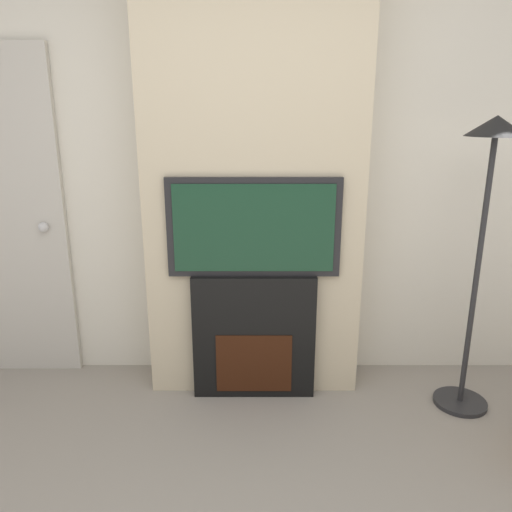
# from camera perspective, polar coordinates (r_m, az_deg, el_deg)

# --- Properties ---
(wall_back) EXTENTS (6.00, 0.06, 2.70)m
(wall_back) POSITION_cam_1_polar(r_m,az_deg,el_deg) (3.00, 0.03, 11.13)
(wall_back) COLOR silver
(wall_back) RESTS_ON ground_plane
(chimney_breast) EXTENTS (1.22, 0.31, 2.70)m
(chimney_breast) POSITION_cam_1_polar(r_m,az_deg,el_deg) (2.82, 0.01, 10.77)
(chimney_breast) COLOR beige
(chimney_breast) RESTS_ON ground_plane
(fireplace) EXTENTS (0.70, 0.15, 0.74)m
(fireplace) POSITION_cam_1_polar(r_m,az_deg,el_deg) (2.93, -0.00, -9.05)
(fireplace) COLOR black
(fireplace) RESTS_ON ground_plane
(television) EXTENTS (0.95, 0.07, 0.55)m
(television) POSITION_cam_1_polar(r_m,az_deg,el_deg) (2.72, -0.00, 3.30)
(television) COLOR black
(television) RESTS_ON fireplace
(floor_lamp) EXTENTS (0.30, 0.30, 1.60)m
(floor_lamp) POSITION_cam_1_polar(r_m,az_deg,el_deg) (2.80, 25.14, 6.00)
(floor_lamp) COLOR #262628
(floor_lamp) RESTS_ON ground_plane
(entry_door) EXTENTS (0.81, 0.09, 1.99)m
(entry_door) POSITION_cam_1_polar(r_m,az_deg,el_deg) (3.38, -27.11, 3.80)
(entry_door) COLOR #BCB7AD
(entry_door) RESTS_ON ground_plane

